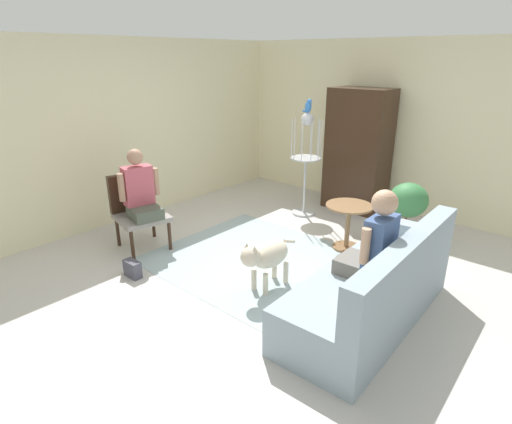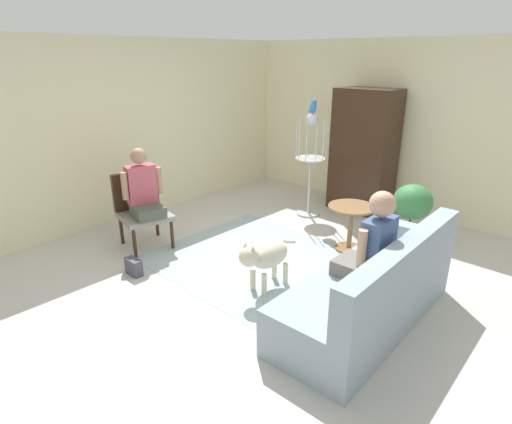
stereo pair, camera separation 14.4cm
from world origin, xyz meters
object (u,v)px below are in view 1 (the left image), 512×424
(dog, at_px, (267,256))
(parrot, at_px, (308,106))
(round_end_table, at_px, (348,220))
(handbag, at_px, (133,269))
(bird_cage_stand, at_px, (306,159))
(armoire_cabinet, at_px, (358,151))
(armchair, at_px, (137,206))
(couch, at_px, (375,289))
(potted_plant, at_px, (408,204))
(person_on_couch, at_px, (374,243))
(person_on_armchair, at_px, (140,190))

(dog, bearing_deg, parrot, 115.44)
(round_end_table, bearing_deg, handbag, -122.33)
(bird_cage_stand, relative_size, armoire_cabinet, 0.83)
(bird_cage_stand, bearing_deg, armchair, -111.95)
(couch, height_order, handbag, couch)
(armchair, bearing_deg, handbag, -39.73)
(handbag, bearing_deg, potted_plant, 56.59)
(dog, bearing_deg, bird_cage_stand, 115.57)
(armchair, relative_size, potted_plant, 1.14)
(couch, xyz_separation_m, person_on_couch, (-0.04, -0.03, 0.47))
(round_end_table, distance_m, parrot, 1.82)
(armchair, relative_size, armoire_cabinet, 0.50)
(armchair, bearing_deg, couch, 8.65)
(armchair, relative_size, person_on_armchair, 1.12)
(couch, relative_size, handbag, 9.62)
(dog, relative_size, armoire_cabinet, 0.43)
(person_on_couch, distance_m, parrot, 2.93)
(armchair, bearing_deg, armoire_cabinet, 65.84)
(armchair, bearing_deg, round_end_table, 38.74)
(person_on_armchair, relative_size, potted_plant, 1.02)
(bird_cage_stand, relative_size, potted_plant, 1.89)
(person_on_couch, distance_m, handbag, 2.63)
(armchair, distance_m, handbag, 0.98)
(handbag, bearing_deg, couch, 23.26)
(armchair, bearing_deg, potted_plant, 42.02)
(person_on_couch, distance_m, bird_cage_stand, 2.81)
(armchair, xyz_separation_m, bird_cage_stand, (0.94, 2.34, 0.34))
(person_on_couch, relative_size, potted_plant, 1.02)
(dog, bearing_deg, round_end_table, 84.66)
(handbag, bearing_deg, parrot, 84.54)
(couch, bearing_deg, armchair, -171.35)
(dog, xyz_separation_m, bird_cage_stand, (-1.01, 2.10, 0.50))
(armchair, distance_m, round_end_table, 2.67)
(dog, xyz_separation_m, armoire_cabinet, (-0.56, 2.86, 0.56))
(couch, xyz_separation_m, dog, (-1.10, -0.22, 0.06))
(dog, xyz_separation_m, parrot, (-1.00, 2.10, 1.26))
(armoire_cabinet, bearing_deg, armchair, -114.16)
(parrot, bearing_deg, person_on_couch, -42.73)
(couch, distance_m, armoire_cabinet, 3.18)
(armchair, xyz_separation_m, armoire_cabinet, (1.39, 3.10, 0.40))
(armchair, relative_size, person_on_couch, 1.12)
(parrot, bearing_deg, handbag, -95.46)
(dog, height_order, potted_plant, potted_plant)
(person_on_couch, relative_size, person_on_armchair, 1.00)
(round_end_table, bearing_deg, person_on_couch, -53.06)
(armchair, relative_size, bird_cage_stand, 0.60)
(potted_plant, bearing_deg, round_end_table, -126.98)
(person_on_couch, relative_size, parrot, 4.23)
(person_on_couch, distance_m, round_end_table, 1.59)
(armchair, distance_m, person_on_couch, 3.05)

